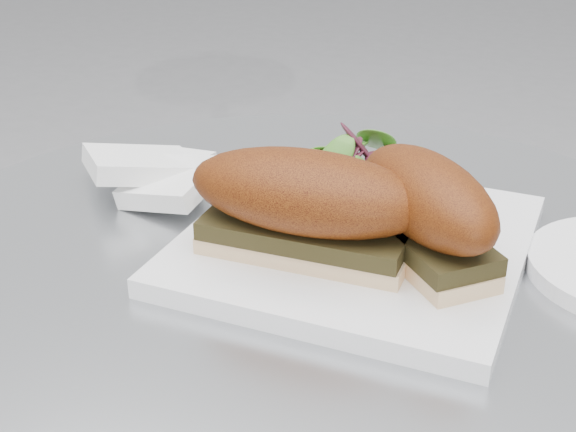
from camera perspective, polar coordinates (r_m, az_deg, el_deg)
name	(u,v)px	position (r m, az deg, el deg)	size (l,w,h in m)	color
plate	(356,243)	(0.64, 4.84, -1.95)	(0.26, 0.26, 0.02)	white
sandwich_left	(306,203)	(0.59, 1.32, 0.95)	(0.19, 0.09, 0.08)	#DCBA89
sandwich_right	(426,207)	(0.59, 9.80, 0.61)	(0.15, 0.16, 0.08)	#DCBA89
salad	(351,170)	(0.69, 4.51, 3.29)	(0.10, 0.10, 0.05)	#5A8F2E
napkin	(157,185)	(0.75, -9.28, 2.16)	(0.13, 0.13, 0.02)	white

